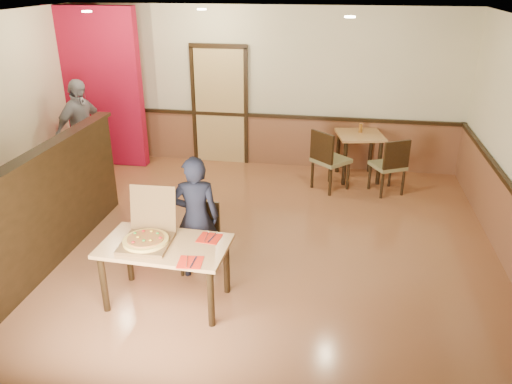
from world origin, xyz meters
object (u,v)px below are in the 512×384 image
Objects in this scene: main_table at (165,253)px; side_chair_right at (390,164)px; side_chair_left at (328,158)px; condiment at (361,128)px; passerby at (81,131)px; pizza_box at (147,237)px; diner_chair at (201,234)px; side_table at (359,144)px; diner at (196,218)px.

side_chair_right is at bearing 55.16° from main_table.
condiment is at bearing -83.38° from side_chair_left.
passerby is (-2.54, 3.16, 0.26)m from main_table.
diner_chair is at bearing 60.46° from pizza_box.
side_table is 0.59× the size of diner.
side_chair_right is 1.06× the size of side_table.
condiment is (1.89, 3.34, 0.42)m from diner_chair.
side_chair_right reaches higher than diner_chair.
main_table is 1.63× the size of diner_chair.
condiment is (0.50, 0.70, 0.32)m from side_chair_left.
diner_chair is 3.76m from side_table.
side_chair_left reaches higher than side_table.
diner_chair is 0.86m from pizza_box.
side_chair_right is 0.93m from condiment.
diner is at bearing 21.52° from side_chair_right.
side_chair_right reaches higher than main_table.
side_chair_right is 4.33m from pizza_box.
side_table is 5.69× the size of condiment.
passerby is at bearing 124.75° from pizza_box.
side_table is 3.88m from diner.
passerby is at bearing -170.13° from side_table.
side_chair_right is 0.79m from side_table.
side_table is 1.45× the size of pizza_box.
diner is at bearing -119.29° from side_table.
pizza_box is at bearing 44.00° from diner.
diner reaches higher than side_chair_right.
diner_chair is 3.86m from condiment.
pizza_box is at bearing -114.17° from diner_chair.
side_chair_right reaches higher than side_table.
passerby is 4.71m from condiment.
side_chair_right is 0.54× the size of passerby.
side_chair_left reaches higher than side_chair_right.
condiment is (0.00, 0.09, 0.26)m from side_table.
side_chair_left is 6.51× the size of condiment.
main_table is 1.45× the size of side_chair_right.
side_chair_left is 1.66× the size of pizza_box.
diner_chair is at bearing 20.11° from side_chair_right.
side_chair_left reaches higher than condiment.
diner is (-1.40, -2.78, 0.19)m from side_chair_left.
side_chair_left is at bearing 65.43° from diner_chair.
passerby is at bearing 45.19° from side_chair_left.
condiment is (2.08, 4.05, 0.27)m from main_table.
diner_chair is 0.94× the size of side_table.
main_table is 3.71m from side_chair_left.
diner_chair is at bearing 78.28° from main_table.
pizza_box is at bearing 22.79° from side_chair_right.
side_chair_right is at bearing -67.57° from passerby.
side_chair_left is 0.68× the size of diner.
passerby is at bearing 141.43° from diner_chair.
side_chair_left is 4.13m from passerby.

